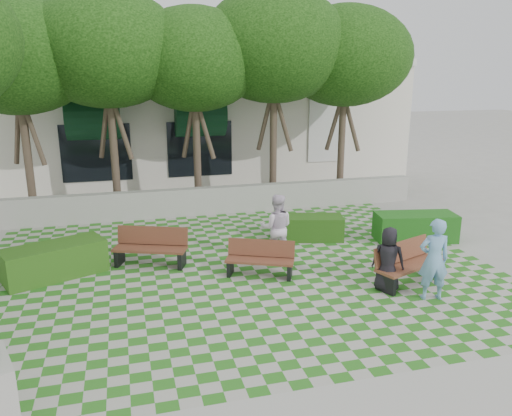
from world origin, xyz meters
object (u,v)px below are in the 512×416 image
object	(u,v)px
hedge_east	(415,227)
person_blue	(434,259)
person_dark	(388,259)
bench_west	(151,248)
bench_east	(407,264)
bench_mid	(260,259)
person_white	(277,228)
hedge_midright	(308,228)
hedge_west	(55,261)

from	to	relation	value
hedge_east	person_blue	xyz separation A→B (m)	(-1.78, -3.43, 0.48)
hedge_east	person_dark	world-z (taller)	person_dark
bench_west	hedge_east	world-z (taller)	bench_west
bench_east	bench_mid	bearing A→B (deg)	136.82
hedge_east	bench_west	bearing A→B (deg)	179.82
bench_east	bench_mid	size ratio (longest dim) A/B	1.13
person_blue	person_white	distance (m)	3.85
bench_mid	person_white	world-z (taller)	person_white
bench_mid	person_dark	size ratio (longest dim) A/B	1.16
bench_mid	hedge_midright	xyz separation A→B (m)	(2.02, 2.18, -0.06)
person_dark	bench_east	bearing A→B (deg)	-129.16
hedge_midright	hedge_west	distance (m)	6.68
bench_east	person_white	world-z (taller)	person_white
person_dark	bench_mid	bearing A→B (deg)	0.25
bench_east	hedge_east	size ratio (longest dim) A/B	0.84
hedge_east	person_blue	bearing A→B (deg)	-117.43
bench_mid	person_blue	distance (m)	3.79
hedge_east	person_dark	distance (m)	3.73
bench_east	bench_mid	world-z (taller)	bench_east
hedge_west	person_white	xyz separation A→B (m)	(5.24, -0.30, 0.46)
hedge_midright	hedge_west	xyz separation A→B (m)	(-6.60, -1.02, 0.05)
bench_east	person_white	size ratio (longest dim) A/B	1.09
person_blue	bench_west	bearing A→B (deg)	-20.05
bench_mid	hedge_east	world-z (taller)	bench_mid
bench_mid	hedge_east	xyz separation A→B (m)	(4.88, 1.31, -0.01)
person_white	bench_west	bearing A→B (deg)	7.99
bench_east	person_dark	world-z (taller)	person_dark
hedge_west	person_white	bearing A→B (deg)	-3.30
hedge_midright	hedge_west	size ratio (longest dim) A/B	0.87
bench_east	person_blue	bearing A→B (deg)	-107.29
hedge_midright	person_dark	size ratio (longest dim) A/B	1.36
hedge_west	person_blue	xyz separation A→B (m)	(7.69, -3.28, 0.48)
hedge_midright	hedge_east	bearing A→B (deg)	-16.83
bench_mid	person_dark	distance (m)	2.87
bench_east	hedge_east	bearing A→B (deg)	33.89
hedge_midright	person_blue	bearing A→B (deg)	-75.77
hedge_east	person_dark	bearing A→B (deg)	-131.25
hedge_midright	bench_west	bearing A→B (deg)	-169.16
bench_east	person_blue	xyz separation A→B (m)	(0.05, -0.85, 0.42)
person_blue	person_dark	world-z (taller)	person_blue
hedge_midright	person_blue	world-z (taller)	person_blue
hedge_midright	person_blue	xyz separation A→B (m)	(1.09, -4.29, 0.53)
hedge_east	hedge_midright	xyz separation A→B (m)	(-2.87, 0.87, -0.05)
hedge_west	person_blue	bearing A→B (deg)	-23.10
person_dark	person_white	bearing A→B (deg)	-21.28
bench_west	person_white	world-z (taller)	person_white
hedge_west	person_dark	world-z (taller)	person_dark
hedge_west	person_dark	bearing A→B (deg)	-20.63
hedge_east	hedge_midright	bearing A→B (deg)	163.17
bench_west	person_white	distance (m)	3.12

